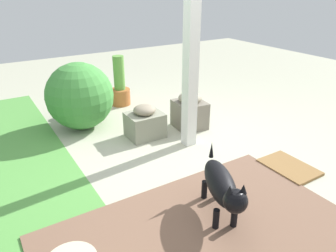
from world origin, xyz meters
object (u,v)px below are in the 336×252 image
Objects in this scene: stone_planter_near at (145,123)px; terracotta_pot_tall at (120,88)px; porch_pillar at (191,39)px; doormat at (289,167)px; round_shrub at (80,96)px; dog at (222,186)px; stone_planter_nearest at (190,111)px.

terracotta_pot_tall is at bearing -10.09° from stone_planter_near.
porch_pillar reaches higher than doormat.
porch_pillar reaches higher than round_shrub.
porch_pillar is at bearing -142.20° from stone_planter_near.
porch_pillar reaches higher than stone_planter_near.
terracotta_pot_tall reaches higher than doormat.
round_shrub is 1.16× the size of dog.
stone_planter_nearest is 1.36m from terracotta_pot_tall.
stone_planter_near is 0.50× the size of round_shrub.
stone_planter_near is (0.06, 0.64, -0.04)m from stone_planter_nearest.
dog is at bearing 155.88° from porch_pillar.
round_shrub is 2.66m from doormat.
dog is (-2.90, 0.42, 0.03)m from terracotta_pot_tall.
doormat is at bearing -145.61° from round_shrub.
porch_pillar is 1.69m from doormat.
porch_pillar is at bearing -175.55° from terracotta_pot_tall.
stone_planter_nearest is 0.62× the size of terracotta_pot_tall.
round_shrub reaches higher than stone_planter_nearest.
terracotta_pot_tall is at bearing 14.42° from doormat.
terracotta_pot_tall reaches higher than stone_planter_near.
round_shrub reaches higher than dog.
porch_pillar is 2.84× the size of round_shrub.
dog is at bearing 173.22° from stone_planter_near.
terracotta_pot_tall is 1.37× the size of doormat.
stone_planter_nearest is 1.45m from doormat.
stone_planter_nearest is 1.82m from dog.
round_shrub is at bearing 123.95° from terracotta_pot_tall.
stone_planter_nearest is 0.55× the size of round_shrub.
stone_planter_near is at bearing 31.75° from doormat.
doormat is (0.20, -1.11, -0.29)m from dog.
stone_planter_nearest is 1.09× the size of stone_planter_near.
terracotta_pot_tall is (0.53, -0.79, -0.16)m from round_shrub.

